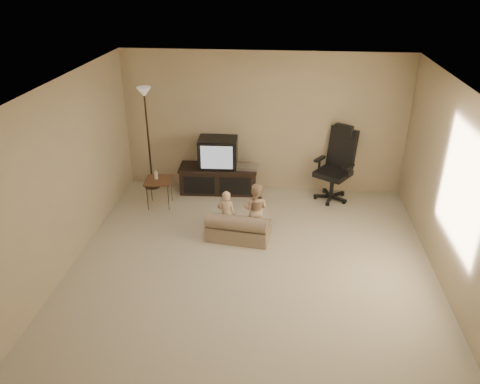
# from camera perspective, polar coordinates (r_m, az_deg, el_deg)

# --- Properties ---
(floor) EXTENTS (5.50, 5.50, 0.00)m
(floor) POSITION_cam_1_polar(r_m,az_deg,el_deg) (6.46, 1.31, -9.85)
(floor) COLOR beige
(floor) RESTS_ON ground
(room_shell) EXTENTS (5.50, 5.50, 5.50)m
(room_shell) POSITION_cam_1_polar(r_m,az_deg,el_deg) (5.70, 1.46, 2.59)
(room_shell) COLOR white
(room_shell) RESTS_ON floor
(tv_stand) EXTENTS (1.45, 0.58, 1.02)m
(tv_stand) POSITION_cam_1_polar(r_m,az_deg,el_deg) (8.49, -2.61, 2.72)
(tv_stand) COLOR black
(tv_stand) RESTS_ON floor
(office_chair) EXTENTS (0.84, 0.85, 1.32)m
(office_chair) POSITION_cam_1_polar(r_m,az_deg,el_deg) (8.38, 11.53, 2.23)
(office_chair) COLOR black
(office_chair) RESTS_ON floor
(side_table) EXTENTS (0.48, 0.48, 0.67)m
(side_table) POSITION_cam_1_polar(r_m,az_deg,el_deg) (8.06, -9.92, 1.41)
(side_table) COLOR brown
(side_table) RESTS_ON floor
(floor_lamp) EXTENTS (0.29, 0.29, 1.88)m
(floor_lamp) POSITION_cam_1_polar(r_m,az_deg,el_deg) (8.49, -11.37, 9.06)
(floor_lamp) COLOR #302115
(floor_lamp) RESTS_ON floor
(child_sofa) EXTENTS (0.99, 0.64, 0.46)m
(child_sofa) POSITION_cam_1_polar(r_m,az_deg,el_deg) (7.09, -0.25, -4.47)
(child_sofa) COLOR gray
(child_sofa) RESTS_ON floor
(toddler_left) EXTENTS (0.29, 0.22, 0.77)m
(toddler_left) POSITION_cam_1_polar(r_m,az_deg,el_deg) (7.07, -1.68, -2.70)
(toddler_left) COLOR #DDB08A
(toddler_left) RESTS_ON floor
(toddler_right) EXTENTS (0.44, 0.29, 0.83)m
(toddler_right) POSITION_cam_1_polar(r_m,az_deg,el_deg) (7.15, 1.87, -2.06)
(toddler_right) COLOR #DDB08A
(toddler_right) RESTS_ON floor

